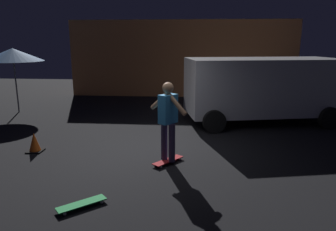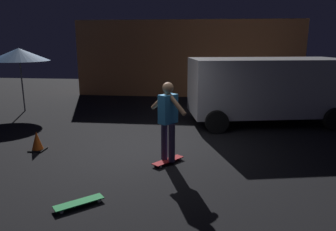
{
  "view_description": "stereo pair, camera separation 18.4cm",
  "coord_description": "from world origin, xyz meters",
  "px_view_note": "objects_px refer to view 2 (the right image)",
  "views": [
    {
      "loc": [
        0.99,
        -6.83,
        2.56
      ],
      "look_at": [
        0.47,
        -0.51,
        1.05
      ],
      "focal_mm": 33.74,
      "sensor_mm": 36.0,
      "label": 1
    },
    {
      "loc": [
        1.18,
        -6.81,
        2.56
      ],
      "look_at": [
        0.47,
        -0.51,
        1.05
      ],
      "focal_mm": 33.74,
      "sensor_mm": 36.0,
      "label": 2
    }
  ],
  "objects_px": {
    "patio_umbrella": "(19,55)",
    "skateboard_ridden": "(168,161)",
    "skateboard_spare": "(79,203)",
    "skater": "(168,116)",
    "traffic_cone": "(37,142)",
    "parked_van": "(266,87)"
  },
  "relations": [
    {
      "from": "patio_umbrella",
      "to": "skateboard_ridden",
      "type": "xyz_separation_m",
      "value": [
        5.9,
        -4.54,
        -2.02
      ]
    },
    {
      "from": "skateboard_spare",
      "to": "skater",
      "type": "xyz_separation_m",
      "value": [
        1.2,
        1.95,
        0.98
      ]
    },
    {
      "from": "skateboard_ridden",
      "to": "traffic_cone",
      "type": "bearing_deg",
      "value": 171.77
    },
    {
      "from": "parked_van",
      "to": "traffic_cone",
      "type": "xyz_separation_m",
      "value": [
        -5.83,
        -3.25,
        -0.95
      ]
    },
    {
      "from": "traffic_cone",
      "to": "skateboard_ridden",
      "type": "bearing_deg",
      "value": -8.23
    },
    {
      "from": "skater",
      "to": "traffic_cone",
      "type": "xyz_separation_m",
      "value": [
        -3.19,
        0.46,
        -0.83
      ]
    },
    {
      "from": "skateboard_spare",
      "to": "skateboard_ridden",
      "type": "bearing_deg",
      "value": 58.29
    },
    {
      "from": "skateboard_spare",
      "to": "patio_umbrella",
      "type": "bearing_deg",
      "value": 125.91
    },
    {
      "from": "patio_umbrella",
      "to": "skater",
      "type": "relative_size",
      "value": 1.38
    },
    {
      "from": "traffic_cone",
      "to": "skateboard_spare",
      "type": "bearing_deg",
      "value": -50.41
    },
    {
      "from": "parked_van",
      "to": "skater",
      "type": "xyz_separation_m",
      "value": [
        -2.64,
        -3.72,
        -0.12
      ]
    },
    {
      "from": "skater",
      "to": "traffic_cone",
      "type": "bearing_deg",
      "value": 171.77
    },
    {
      "from": "skateboard_ridden",
      "to": "traffic_cone",
      "type": "height_order",
      "value": "traffic_cone"
    },
    {
      "from": "patio_umbrella",
      "to": "skateboard_ridden",
      "type": "relative_size",
      "value": 3.13
    },
    {
      "from": "skateboard_spare",
      "to": "skater",
      "type": "relative_size",
      "value": 0.43
    },
    {
      "from": "patio_umbrella",
      "to": "traffic_cone",
      "type": "distance_m",
      "value": 5.23
    },
    {
      "from": "skateboard_ridden",
      "to": "skateboard_spare",
      "type": "relative_size",
      "value": 1.02
    },
    {
      "from": "skateboard_spare",
      "to": "skater",
      "type": "height_order",
      "value": "skater"
    },
    {
      "from": "skateboard_spare",
      "to": "skater",
      "type": "distance_m",
      "value": 2.49
    },
    {
      "from": "parked_van",
      "to": "skateboard_spare",
      "type": "relative_size",
      "value": 6.8
    },
    {
      "from": "patio_umbrella",
      "to": "skateboard_spare",
      "type": "xyz_separation_m",
      "value": [
        4.7,
        -6.48,
        -2.02
      ]
    },
    {
      "from": "skater",
      "to": "skateboard_spare",
      "type": "bearing_deg",
      "value": -121.71
    }
  ]
}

